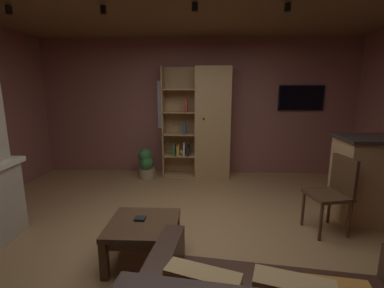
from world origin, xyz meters
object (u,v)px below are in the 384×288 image
at_px(potted_floor_plant, 146,164).
at_px(coffee_table, 143,230).
at_px(bookshelf_cabinet, 208,124).
at_px(wall_mounted_tv, 301,98).
at_px(dining_chair, 334,189).
at_px(table_book_0, 140,219).

bearing_deg(potted_floor_plant, coffee_table, -78.61).
height_order(bookshelf_cabinet, wall_mounted_tv, bookshelf_cabinet).
bearing_deg(bookshelf_cabinet, dining_chair, -54.27).
distance_m(table_book_0, dining_chair, 2.26).
bearing_deg(wall_mounted_tv, dining_chair, -97.43).
bearing_deg(wall_mounted_tv, bookshelf_cabinet, -173.19).
bearing_deg(bookshelf_cabinet, wall_mounted_tv, 6.81).
xyz_separation_m(table_book_0, wall_mounted_tv, (2.46, 2.89, 1.07)).
bearing_deg(dining_chair, bookshelf_cabinet, 125.73).
distance_m(bookshelf_cabinet, dining_chair, 2.57).
relative_size(potted_floor_plant, wall_mounted_tv, 0.68).
bearing_deg(wall_mounted_tv, table_book_0, -130.32).
height_order(coffee_table, dining_chair, dining_chair).
bearing_deg(potted_floor_plant, table_book_0, -79.28).
bearing_deg(wall_mounted_tv, coffee_table, -129.39).
distance_m(bookshelf_cabinet, potted_floor_plant, 1.40).
bearing_deg(potted_floor_plant, bookshelf_cabinet, 9.16).
distance_m(dining_chair, potted_floor_plant, 3.23).
distance_m(coffee_table, wall_mounted_tv, 3.98).
bearing_deg(dining_chair, potted_floor_plant, 144.82).
relative_size(coffee_table, potted_floor_plant, 1.18).
relative_size(coffee_table, table_book_0, 6.43).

